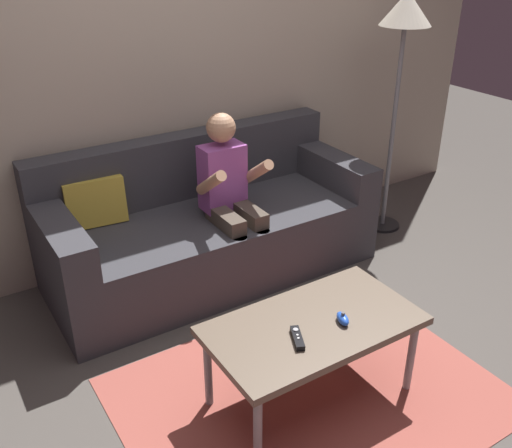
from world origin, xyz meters
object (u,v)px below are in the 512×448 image
coffee_table (313,330)px  nunchuk_blue (343,319)px  game_remote_black_near_edge (297,338)px  person_seated_on_couch (231,193)px  couch (207,228)px  floor_lamp (404,28)px

coffee_table → nunchuk_blue: size_ratio=9.35×
game_remote_black_near_edge → nunchuk_blue: 0.23m
person_seated_on_couch → game_remote_black_near_edge: 1.17m
couch → floor_lamp: 1.73m
couch → person_seated_on_couch: (0.07, -0.18, 0.29)m
floor_lamp → nunchuk_blue: bearing=-140.0°
nunchuk_blue → floor_lamp: 2.02m
couch → nunchuk_blue: size_ratio=19.77×
person_seated_on_couch → floor_lamp: 1.50m
person_seated_on_couch → nunchuk_blue: size_ratio=10.31×
nunchuk_blue → floor_lamp: size_ratio=0.06×
person_seated_on_couch → nunchuk_blue: person_seated_on_couch is taller
couch → person_seated_on_couch: person_seated_on_couch is taller
couch → game_remote_black_near_edge: couch is taller
couch → floor_lamp: size_ratio=1.24×
coffee_table → game_remote_black_near_edge: (-0.13, -0.06, 0.05)m
nunchuk_blue → person_seated_on_couch: bearing=85.1°
couch → nunchuk_blue: couch is taller
coffee_table → game_remote_black_near_edge: game_remote_black_near_edge is taller
person_seated_on_couch → couch: bearing=110.0°
floor_lamp → game_remote_black_near_edge: bearing=-144.5°
floor_lamp → person_seated_on_couch: bearing=-178.5°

